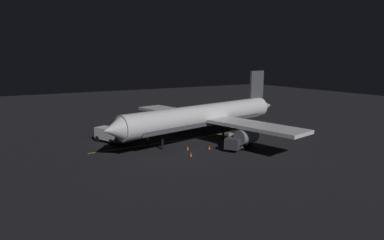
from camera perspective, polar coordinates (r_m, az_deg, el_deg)
ground_plane at (r=54.27m, az=1.81°, el=-3.55°), size 180.00×180.00×0.20m
apron_guide_stripe at (r=54.04m, az=-2.97°, el=-3.50°), size 0.98×27.40×0.01m
airliner at (r=53.90m, az=2.30°, el=0.59°), size 33.66×35.58×10.70m
baggage_truck at (r=54.04m, az=-13.28°, el=-2.49°), size 6.83×4.32×2.22m
catering_truck at (r=49.68m, az=7.85°, el=-3.37°), size 4.56×5.76×2.39m
ground_crew_worker at (r=51.59m, az=-7.50°, el=-3.24°), size 0.40×0.40×1.74m
traffic_cone_near_left at (r=45.38m, az=-0.20°, el=-5.85°), size 0.50×0.50×0.55m
traffic_cone_near_right at (r=48.60m, az=-0.75°, el=-4.76°), size 0.50×0.50×0.55m
traffic_cone_under_wing at (r=48.93m, az=2.91°, el=-4.67°), size 0.50×0.50×0.55m
traffic_cone_far at (r=55.78m, az=-4.37°, el=-2.83°), size 0.50×0.50×0.55m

